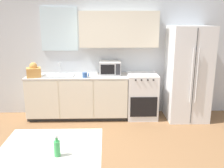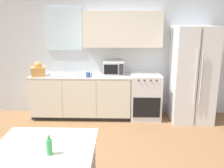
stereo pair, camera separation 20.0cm
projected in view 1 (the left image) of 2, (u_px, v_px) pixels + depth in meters
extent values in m
plane|color=olive|center=(82.00, 166.00, 3.51)|extent=(12.00, 12.00, 0.00)
cube|color=silver|center=(89.00, 51.00, 5.28)|extent=(12.00, 0.06, 2.70)
cube|color=silver|center=(59.00, 29.00, 5.11)|extent=(0.75, 0.04, 0.88)
cube|color=silver|center=(119.00, 29.00, 5.00)|extent=(1.57, 0.32, 0.70)
cube|color=#333333|center=(79.00, 115.00, 5.31)|extent=(2.02, 0.54, 0.08)
cube|color=silver|center=(78.00, 95.00, 5.17)|extent=(2.02, 0.60, 0.79)
cube|color=silver|center=(42.00, 100.00, 4.86)|extent=(0.65, 0.01, 0.77)
cube|color=silver|center=(76.00, 100.00, 4.88)|extent=(0.65, 0.01, 0.77)
cube|color=silver|center=(111.00, 100.00, 4.90)|extent=(0.65, 0.01, 0.77)
cube|color=beige|center=(77.00, 76.00, 5.07)|extent=(2.05, 0.62, 0.03)
cube|color=white|center=(142.00, 96.00, 5.20)|extent=(0.61, 0.61, 0.92)
cube|color=black|center=(144.00, 107.00, 4.93)|extent=(0.53, 0.01, 0.41)
cylinder|color=#262626|center=(136.00, 80.00, 4.79)|extent=(0.03, 0.02, 0.03)
cylinder|color=#262626|center=(141.00, 80.00, 4.79)|extent=(0.03, 0.02, 0.03)
cylinder|color=#262626|center=(148.00, 80.00, 4.79)|extent=(0.03, 0.02, 0.03)
cylinder|color=#262626|center=(153.00, 80.00, 4.79)|extent=(0.03, 0.02, 0.03)
cube|color=white|center=(188.00, 74.00, 5.04)|extent=(0.79, 0.75, 1.89)
cube|color=#3F3F3F|center=(194.00, 78.00, 4.67)|extent=(0.01, 0.01, 1.83)
cylinder|color=silver|center=(192.00, 76.00, 4.63)|extent=(0.02, 0.02, 1.04)
cylinder|color=silver|center=(197.00, 76.00, 4.64)|extent=(0.02, 0.02, 1.04)
cube|color=#B7BABC|center=(59.00, 75.00, 5.06)|extent=(0.61, 0.41, 0.02)
cylinder|color=silver|center=(60.00, 68.00, 5.19)|extent=(0.02, 0.02, 0.23)
cylinder|color=silver|center=(59.00, 63.00, 5.10)|extent=(0.02, 0.14, 0.02)
cube|color=silver|center=(110.00, 68.00, 5.14)|extent=(0.43, 0.34, 0.27)
cube|color=black|center=(108.00, 69.00, 4.97)|extent=(0.28, 0.01, 0.20)
cube|color=#2D2D33|center=(118.00, 69.00, 4.98)|extent=(0.09, 0.01, 0.22)
cylinder|color=#335999|center=(85.00, 75.00, 4.89)|extent=(0.10, 0.10, 0.10)
torus|color=#335999|center=(89.00, 75.00, 4.89)|extent=(0.02, 0.08, 0.08)
cube|color=#DB994C|center=(34.00, 72.00, 4.92)|extent=(0.32, 0.30, 0.18)
sphere|color=#DB994C|center=(33.00, 66.00, 4.89)|extent=(0.18, 0.18, 0.15)
cube|color=beige|center=(50.00, 151.00, 2.52)|extent=(1.04, 0.98, 0.03)
cylinder|color=beige|center=(21.00, 160.00, 3.01)|extent=(0.06, 0.06, 0.69)
cylinder|color=beige|center=(97.00, 159.00, 3.04)|extent=(0.06, 0.06, 0.69)
cylinder|color=#3FB259|center=(57.00, 149.00, 2.38)|extent=(0.06, 0.06, 0.16)
cylinder|color=#3FB259|center=(57.00, 139.00, 2.35)|extent=(0.03, 0.03, 0.04)
cylinder|color=white|center=(56.00, 136.00, 2.35)|extent=(0.03, 0.03, 0.02)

